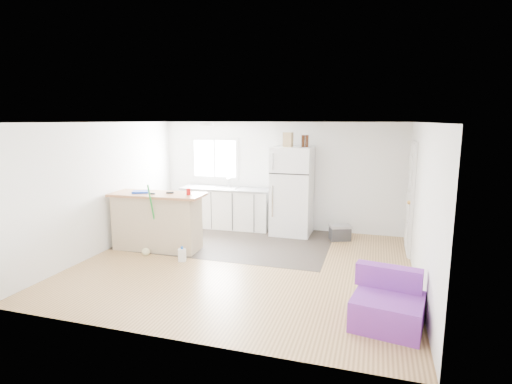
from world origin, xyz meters
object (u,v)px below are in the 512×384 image
(bottle_left, at_px, (303,141))
(bottle_right, at_px, (307,141))
(refrigerator, at_px, (292,191))
(cooler, at_px, (340,232))
(peninsula, at_px, (157,221))
(cleaner_jug, at_px, (182,255))
(kitchen_cabinets, at_px, (227,207))
(blue_tray, at_px, (141,192))
(purple_seat, at_px, (388,306))
(red_cup, at_px, (188,192))
(cardboard_box, at_px, (288,140))
(mop, at_px, (148,243))

(bottle_left, bearing_deg, bottle_right, 23.70)
(refrigerator, height_order, cooler, refrigerator)
(peninsula, xyz_separation_m, cleaner_jug, (0.77, -0.51, -0.43))
(kitchen_cabinets, height_order, cooler, kitchen_cabinets)
(blue_tray, relative_size, bottle_left, 1.20)
(kitchen_cabinets, bearing_deg, peninsula, -112.08)
(peninsula, distance_m, cooler, 3.67)
(cooler, bearing_deg, purple_seat, -97.44)
(red_cup, bearing_deg, cardboard_box, 48.37)
(blue_tray, bearing_deg, red_cup, 3.63)
(cardboard_box, height_order, bottle_right, cardboard_box)
(cooler, height_order, cleaner_jug, cooler)
(cooler, xyz_separation_m, cleaner_jug, (-2.52, -2.09, -0.04))
(kitchen_cabinets, bearing_deg, bottle_left, -6.33)
(refrigerator, bearing_deg, peninsula, -140.87)
(cooler, relative_size, cleaner_jug, 1.81)
(kitchen_cabinets, relative_size, cleaner_jug, 7.60)
(cleaner_jug, bearing_deg, refrigerator, 42.93)
(kitchen_cabinets, bearing_deg, blue_tray, -119.18)
(kitchen_cabinets, distance_m, cardboard_box, 2.15)
(kitchen_cabinets, distance_m, red_cup, 1.96)
(kitchen_cabinets, relative_size, peninsula, 1.16)
(purple_seat, bearing_deg, peninsula, 166.82)
(kitchen_cabinets, distance_m, peninsula, 1.99)
(cooler, bearing_deg, bottle_left, 149.04)
(bottle_left, distance_m, bottle_right, 0.08)
(blue_tray, height_order, cardboard_box, cardboard_box)
(purple_seat, bearing_deg, bottle_right, 124.55)
(red_cup, bearing_deg, mop, -149.65)
(peninsula, xyz_separation_m, mop, (0.01, -0.36, -0.32))
(red_cup, bearing_deg, refrigerator, 48.15)
(peninsula, bearing_deg, cardboard_box, 35.20)
(peninsula, bearing_deg, bottle_left, 32.01)
(refrigerator, distance_m, bottle_right, 1.11)
(refrigerator, xyz_separation_m, purple_seat, (1.91, -3.53, -0.71))
(peninsula, distance_m, bottle_right, 3.41)
(peninsula, distance_m, mop, 0.48)
(refrigerator, height_order, bottle_right, bottle_right)
(mop, relative_size, bottle_right, 5.32)
(peninsula, relative_size, red_cup, 14.98)
(kitchen_cabinets, height_order, bottle_right, bottle_right)
(refrigerator, height_order, red_cup, refrigerator)
(refrigerator, distance_m, cooler, 1.32)
(mop, height_order, blue_tray, mop)
(cleaner_jug, xyz_separation_m, bottle_left, (1.69, 2.23, 1.89))
(blue_tray, bearing_deg, bottle_right, 32.38)
(kitchen_cabinets, xyz_separation_m, bottle_right, (1.84, -0.11, 1.54))
(refrigerator, bearing_deg, cooler, -9.38)
(cardboard_box, distance_m, bottle_right, 0.39)
(cooler, distance_m, purple_seat, 3.45)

